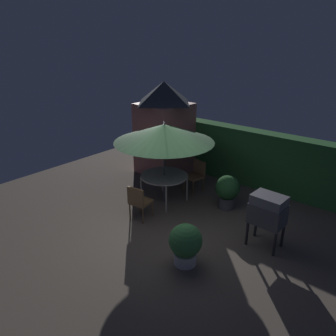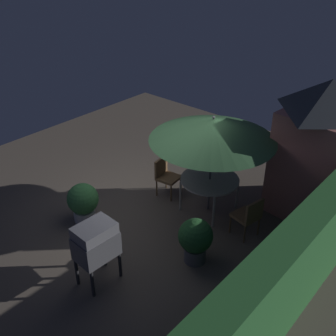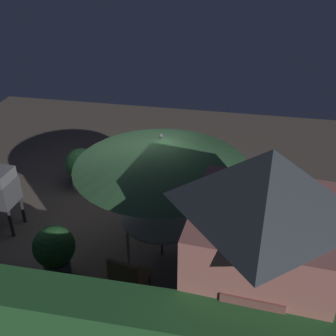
# 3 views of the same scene
# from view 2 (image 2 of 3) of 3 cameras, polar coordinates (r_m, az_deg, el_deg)

# --- Properties ---
(ground_plane) EXTENTS (11.00, 11.00, 0.00)m
(ground_plane) POSITION_cam_2_polar(r_m,az_deg,el_deg) (9.00, -2.33, -6.02)
(ground_plane) COLOR brown
(hedge_backdrop) EXTENTS (6.66, 0.51, 1.70)m
(hedge_backdrop) POSITION_cam_2_polar(r_m,az_deg,el_deg) (7.04, 19.21, -11.14)
(hedge_backdrop) COLOR #28602D
(hedge_backdrop) RESTS_ON ground
(garden_shed) EXTENTS (1.64, 1.68, 2.98)m
(garden_shed) POSITION_cam_2_polar(r_m,az_deg,el_deg) (8.79, 20.63, 2.57)
(garden_shed) COLOR #B26B60
(garden_shed) RESTS_ON ground
(patio_table) EXTENTS (1.27, 1.27, 0.78)m
(patio_table) POSITION_cam_2_polar(r_m,az_deg,el_deg) (8.68, 5.94, -1.89)
(patio_table) COLOR #B2ADA3
(patio_table) RESTS_ON ground
(patio_umbrella) EXTENTS (2.60, 2.60, 2.23)m
(patio_umbrella) POSITION_cam_2_polar(r_m,az_deg,el_deg) (8.11, 6.39, 5.47)
(patio_umbrella) COLOR #4C4C51
(patio_umbrella) RESTS_ON ground
(bbq_grill) EXTENTS (0.72, 0.53, 1.20)m
(bbq_grill) POSITION_cam_2_polar(r_m,az_deg,el_deg) (6.94, -10.22, -10.37)
(bbq_grill) COLOR #47474C
(bbq_grill) RESTS_ON ground
(chair_near_shed) EXTENTS (0.55, 0.55, 0.90)m
(chair_near_shed) POSITION_cam_2_polar(r_m,az_deg,el_deg) (8.14, 11.40, -6.55)
(chair_near_shed) COLOR olive
(chair_near_shed) RESTS_ON ground
(chair_far_side) EXTENTS (0.52, 0.52, 0.90)m
(chair_far_side) POSITION_cam_2_polar(r_m,az_deg,el_deg) (9.28, -0.36, -0.88)
(chair_far_side) COLOR olive
(chair_far_side) RESTS_ON ground
(potted_plant_by_shed) EXTENTS (0.64, 0.64, 0.91)m
(potted_plant_by_shed) POSITION_cam_2_polar(r_m,az_deg,el_deg) (7.44, 3.92, -9.97)
(potted_plant_by_shed) COLOR #4C4C51
(potted_plant_by_shed) RESTS_ON ground
(potted_plant_by_grill) EXTENTS (0.66, 0.66, 0.86)m
(potted_plant_by_grill) POSITION_cam_2_polar(r_m,az_deg,el_deg) (8.64, -11.95, -4.64)
(potted_plant_by_grill) COLOR silver
(potted_plant_by_grill) RESTS_ON ground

